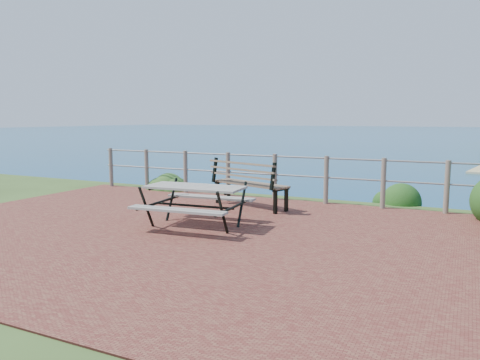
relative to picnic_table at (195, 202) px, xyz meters
name	(u,v)px	position (x,y,z in m)	size (l,w,h in m)	color
ground	(194,234)	(0.21, -0.37, -0.43)	(10.00, 7.00, 0.12)	maroon
ocean	(460,123)	(0.21, 199.63, -0.43)	(1200.00, 1200.00, 0.00)	#135E77
safety_railing	(275,174)	(0.21, 2.98, 0.14)	(9.40, 0.10, 1.00)	#6B5B4C
picnic_table	(195,202)	(0.00, 0.00, 0.00)	(1.65, 1.38, 0.68)	gray
park_bench	(250,177)	(0.10, 1.95, 0.20)	(1.76, 0.95, 0.97)	brown
shrub_lip_west	(173,189)	(-2.75, 3.38, -0.43)	(0.84, 0.84, 0.61)	#1F4A1B
shrub_lip_east	(391,202)	(2.54, 3.89, -0.43)	(0.85, 0.85, 0.63)	#1D3E13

